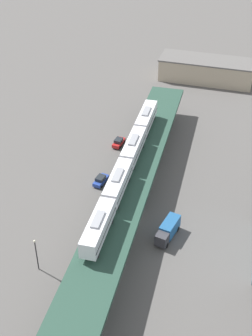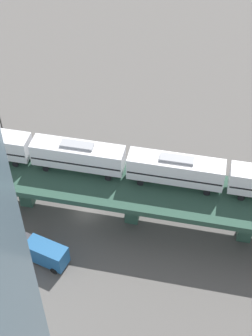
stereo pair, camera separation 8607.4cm
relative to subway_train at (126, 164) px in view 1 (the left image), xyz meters
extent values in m
plane|color=#514F4C|center=(1.43, -5.31, -9.23)|extent=(400.00, 400.00, 0.00)
cube|color=#244135|center=(1.43, -5.31, -2.94)|extent=(8.89, 92.04, 0.80)
cube|color=#2D5142|center=(1.55, -28.81, -6.29)|extent=(1.81, 1.81, 5.89)
cube|color=#2D5142|center=(1.47, -13.81, -6.29)|extent=(1.81, 1.81, 5.89)
cube|color=#2D5142|center=(1.39, 1.19, -6.29)|extent=(1.81, 1.81, 5.89)
cube|color=#2D5142|center=(1.31, 16.19, -6.29)|extent=(1.81, 1.81, 5.89)
cube|color=#2D5142|center=(1.24, 31.19, -6.29)|extent=(1.81, 1.81, 5.89)
cube|color=silver|center=(0.10, -18.90, 0.00)|extent=(2.86, 12.01, 3.10)
cube|color=black|center=(0.10, -18.90, -0.30)|extent=(2.90, 11.77, 0.24)
cube|color=gray|center=(0.10, -18.90, 1.73)|extent=(1.42, 4.21, 0.36)
cylinder|color=black|center=(-1.07, -23.11, -2.12)|extent=(0.22, 0.84, 0.84)
cylinder|color=black|center=(1.31, -23.09, -2.12)|extent=(0.22, 0.84, 0.84)
cylinder|color=black|center=(-1.11, -14.71, -2.12)|extent=(0.22, 0.84, 0.84)
cylinder|color=black|center=(1.27, -14.69, -2.12)|extent=(0.22, 0.84, 0.84)
cube|color=silver|center=(0.03, -6.30, 0.00)|extent=(2.86, 12.01, 3.10)
cube|color=black|center=(0.03, -6.30, -0.30)|extent=(2.90, 11.77, 0.24)
cube|color=gray|center=(0.03, -6.30, 1.73)|extent=(1.42, 4.21, 0.36)
cylinder|color=black|center=(-1.13, -10.51, -2.12)|extent=(0.22, 0.84, 0.84)
cylinder|color=black|center=(1.25, -10.49, -2.12)|extent=(0.22, 0.84, 0.84)
cylinder|color=black|center=(-1.18, -2.11, -2.12)|extent=(0.22, 0.84, 0.84)
cylinder|color=black|center=(1.20, -2.09, -2.12)|extent=(0.22, 0.84, 0.84)
cube|color=silver|center=(-0.03, 6.30, 0.00)|extent=(2.86, 12.01, 3.10)
cube|color=black|center=(-0.03, 6.30, -0.30)|extent=(2.90, 11.77, 0.24)
cube|color=gray|center=(-0.03, 6.30, 1.73)|extent=(1.42, 4.21, 0.36)
cylinder|color=black|center=(-1.20, 2.09, -2.12)|extent=(0.22, 0.84, 0.84)
cylinder|color=black|center=(1.18, 2.11, -2.12)|extent=(0.22, 0.84, 0.84)
cylinder|color=black|center=(-1.25, 10.49, -2.12)|extent=(0.22, 0.84, 0.84)
cylinder|color=black|center=(1.13, 10.51, -2.12)|extent=(0.22, 0.84, 0.84)
cube|color=silver|center=(-0.10, 18.90, 0.00)|extent=(2.86, 12.01, 3.10)
cube|color=black|center=(-0.10, 18.90, -0.30)|extent=(2.90, 11.77, 0.24)
cube|color=gray|center=(-0.10, 18.90, 1.73)|extent=(1.42, 4.21, 0.36)
cylinder|color=black|center=(-1.27, 14.69, -2.12)|extent=(0.22, 0.84, 0.84)
cylinder|color=black|center=(1.11, 14.71, -2.12)|extent=(0.22, 0.84, 0.84)
cylinder|color=black|center=(-1.31, 23.09, -2.12)|extent=(0.22, 0.84, 0.84)
cylinder|color=black|center=(1.07, 23.11, -2.12)|extent=(0.22, 0.84, 0.84)
cube|color=#233D93|center=(-6.71, 4.20, -8.50)|extent=(2.63, 4.67, 0.80)
cube|color=#1E2328|center=(-6.74, 4.05, -7.72)|extent=(2.04, 2.48, 0.76)
cylinder|color=black|center=(-7.83, 2.97, -8.90)|extent=(0.36, 0.69, 0.66)
cylinder|color=black|center=(-6.15, 2.63, -8.90)|extent=(0.36, 0.69, 0.66)
cylinder|color=black|center=(-7.27, 5.77, -8.90)|extent=(0.36, 0.69, 0.66)
cylinder|color=black|center=(-5.59, 5.43, -8.90)|extent=(0.36, 0.69, 0.66)
cube|color=#AD1E1E|center=(-6.96, 20.03, -8.50)|extent=(2.42, 4.62, 0.80)
cube|color=#1E2328|center=(-6.98, 19.88, -7.72)|extent=(1.94, 2.42, 0.76)
cylinder|color=black|center=(-8.02, 18.74, -8.90)|extent=(0.33, 0.69, 0.66)
cylinder|color=black|center=(-6.32, 18.49, -8.90)|extent=(0.33, 0.69, 0.66)
cylinder|color=black|center=(-7.60, 21.57, -8.90)|extent=(0.33, 0.69, 0.66)
cylinder|color=black|center=(-5.91, 21.32, -8.90)|extent=(0.33, 0.69, 0.66)
cube|color=#333338|center=(9.67, -11.28, -7.58)|extent=(2.61, 2.46, 2.30)
cube|color=#1E5184|center=(10.51, -7.78, -7.38)|extent=(3.46, 5.60, 2.70)
cylinder|color=black|center=(8.70, -11.05, -8.73)|extent=(0.58, 1.05, 1.00)
cylinder|color=black|center=(10.63, -11.52, -8.73)|extent=(0.58, 1.05, 1.00)
cylinder|color=black|center=(9.87, -6.02, -8.73)|extent=(0.58, 1.05, 1.00)
cylinder|color=black|center=(11.89, -6.51, -8.73)|extent=(0.58, 1.05, 1.00)
cylinder|color=black|center=(-10.07, -22.19, -5.98)|extent=(0.20, 0.20, 6.50)
sphere|color=beige|center=(-10.07, -22.19, -2.51)|extent=(0.44, 0.44, 0.44)
cube|color=tan|center=(9.30, 62.96, -6.03)|extent=(28.38, 11.11, 6.40)
cube|color=#595654|center=(9.30, 62.96, -2.63)|extent=(28.95, 11.33, 0.40)
camera|label=1|loc=(18.74, -72.99, 52.57)|focal=50.00mm
camera|label=2|loc=(41.94, 9.00, 40.43)|focal=50.00mm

